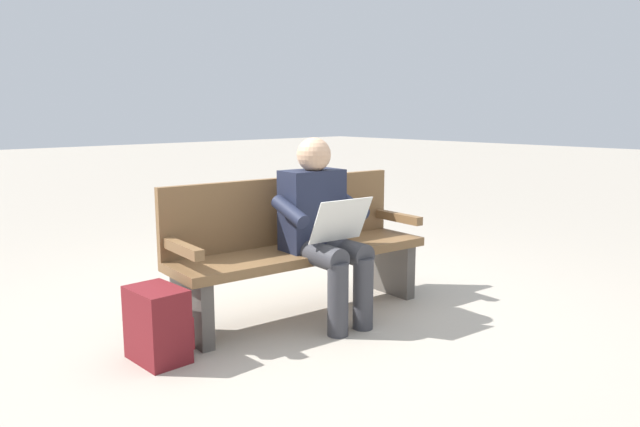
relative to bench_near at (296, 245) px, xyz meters
The scene contains 4 objects.
ground_plane 0.46m from the bench_near, 84.15° to the left, with size 40.00×40.00×0.00m, color #A89E8E.
bench_near is the anchor object (origin of this frame).
person_seated 0.29m from the bench_near, 94.57° to the left, with size 0.60×0.60×1.18m.
backpack 1.12m from the bench_near, ahead, with size 0.28×0.34×0.41m.
Camera 1 is at (2.54, 2.93, 1.35)m, focal length 33.87 mm.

